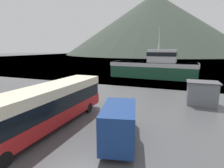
{
  "coord_description": "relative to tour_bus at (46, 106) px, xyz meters",
  "views": [
    {
      "loc": [
        7.8,
        -0.67,
        5.9
      ],
      "look_at": [
        1.1,
        17.26,
        2.0
      ],
      "focal_mm": 28.0,
      "sensor_mm": 36.0,
      "label": 1
    }
  ],
  "objects": [
    {
      "name": "mooring_bollard",
      "position": [
        -6.92,
        14.94,
        -1.34
      ],
      "size": [
        0.34,
        0.34,
        0.85
      ],
      "color": "#B29919",
      "rests_on": "ground"
    },
    {
      "name": "delivery_van",
      "position": [
        5.64,
        0.12,
        -0.46
      ],
      "size": [
        3.05,
        5.63,
        2.56
      ],
      "rotation": [
        0.0,
        0.0,
        0.22
      ],
      "color": "navy",
      "rests_on": "ground"
    },
    {
      "name": "hill_backdrop",
      "position": [
        -16.83,
        182.03,
        28.38
      ],
      "size": [
        178.76,
        178.76,
        60.36
      ],
      "primitive_type": "cone",
      "color": "#3D473D",
      "rests_on": "ground"
    },
    {
      "name": "fishing_boat",
      "position": [
        4.43,
        27.13,
        0.44
      ],
      "size": [
        17.25,
        6.59,
        10.18
      ],
      "rotation": [
        0.0,
        0.0,
        1.52
      ],
      "color": "#1E5138",
      "rests_on": "water_surface"
    },
    {
      "name": "dock_kiosk",
      "position": [
        11.46,
        10.65,
        -0.55
      ],
      "size": [
        3.17,
        2.3,
        2.48
      ],
      "color": "slate",
      "rests_on": "ground"
    },
    {
      "name": "storage_bin",
      "position": [
        -5.43,
        4.06,
        -1.1
      ],
      "size": [
        1.09,
        1.07,
        1.39
      ],
      "color": "teal",
      "rests_on": "ground"
    },
    {
      "name": "tour_bus",
      "position": [
        0.0,
        0.0,
        0.0
      ],
      "size": [
        2.9,
        12.3,
        3.19
      ],
      "rotation": [
        0.0,
        0.0,
        -0.03
      ],
      "color": "red",
      "rests_on": "ground"
    },
    {
      "name": "water_surface",
      "position": [
        0.98,
        136.54,
        -1.8
      ],
      "size": [
        240.0,
        240.0,
        0.0
      ],
      "primitive_type": "plane",
      "color": "slate",
      "rests_on": "ground"
    }
  ]
}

